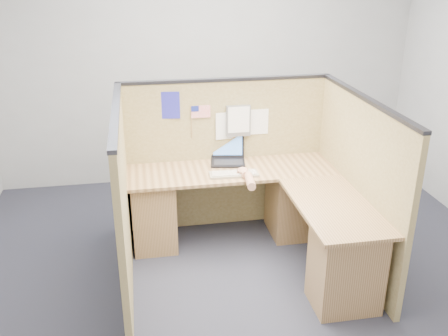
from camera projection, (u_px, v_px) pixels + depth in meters
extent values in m
plane|color=#1E202B|center=(246.00, 275.00, 4.37)|extent=(5.00, 5.00, 0.00)
plane|color=#B0B2B5|center=(207.00, 66.00, 5.88)|extent=(5.00, 0.00, 5.00)
plane|color=#B0B2B5|center=(388.00, 307.00, 1.78)|extent=(5.00, 0.00, 5.00)
cube|color=olive|center=(226.00, 155.00, 4.99)|extent=(2.05, 0.05, 1.50)
cube|color=#232328|center=(226.00, 80.00, 4.70)|extent=(2.05, 0.06, 0.03)
cube|color=olive|center=(123.00, 203.00, 4.01)|extent=(0.05, 1.80, 1.50)
cube|color=#232328|center=(115.00, 111.00, 3.71)|extent=(0.06, 1.80, 0.03)
cube|color=olive|center=(357.00, 185.00, 4.33)|extent=(0.05, 1.80, 1.50)
cube|color=#232328|center=(367.00, 99.00, 4.04)|extent=(0.06, 1.80, 0.03)
cube|color=brown|center=(232.00, 171.00, 4.71)|extent=(1.95, 0.60, 0.03)
cube|color=brown|center=(334.00, 207.00, 4.02)|extent=(0.60, 1.15, 0.03)
cube|color=brown|center=(154.00, 212.00, 4.72)|extent=(0.40, 0.50, 0.70)
cube|color=brown|center=(291.00, 201.00, 4.94)|extent=(0.40, 0.50, 0.70)
cube|color=brown|center=(346.00, 267.00, 3.87)|extent=(0.50, 0.40, 0.70)
cube|color=black|center=(228.00, 163.00, 4.84)|extent=(0.36, 0.30, 0.02)
cube|color=black|center=(225.00, 146.00, 4.93)|extent=(0.33, 0.12, 0.22)
cube|color=#3A63A0|center=(225.00, 146.00, 4.92)|extent=(0.29, 0.10, 0.18)
cube|color=gray|center=(234.00, 174.00, 4.56)|extent=(0.45, 0.17, 0.02)
cube|color=silver|center=(234.00, 173.00, 4.56)|extent=(0.41, 0.14, 0.01)
ellipsoid|color=silver|center=(243.00, 173.00, 4.56)|extent=(0.13, 0.10, 0.05)
ellipsoid|color=tan|center=(243.00, 170.00, 4.54)|extent=(0.09, 0.12, 0.05)
cylinder|color=tan|center=(245.00, 174.00, 4.50)|extent=(0.07, 0.05, 0.07)
cylinder|color=tan|center=(250.00, 181.00, 4.37)|extent=(0.10, 0.28, 0.09)
cube|color=#22219B|center=(169.00, 105.00, 4.66)|extent=(0.19, 0.02, 0.26)
cylinder|color=olive|center=(191.00, 122.00, 4.75)|extent=(0.01, 0.01, 0.32)
cube|color=red|center=(201.00, 112.00, 4.73)|extent=(0.18, 0.00, 0.12)
cube|color=navy|center=(195.00, 109.00, 4.70)|extent=(0.07, 0.00, 0.06)
cube|color=slate|center=(238.00, 121.00, 4.81)|extent=(0.24, 0.05, 0.30)
cube|color=white|center=(239.00, 120.00, 4.78)|extent=(0.21, 0.01, 0.26)
cube|color=white|center=(226.00, 126.00, 4.84)|extent=(0.21, 0.03, 0.27)
cube|color=white|center=(258.00, 122.00, 4.88)|extent=(0.20, 0.00, 0.25)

